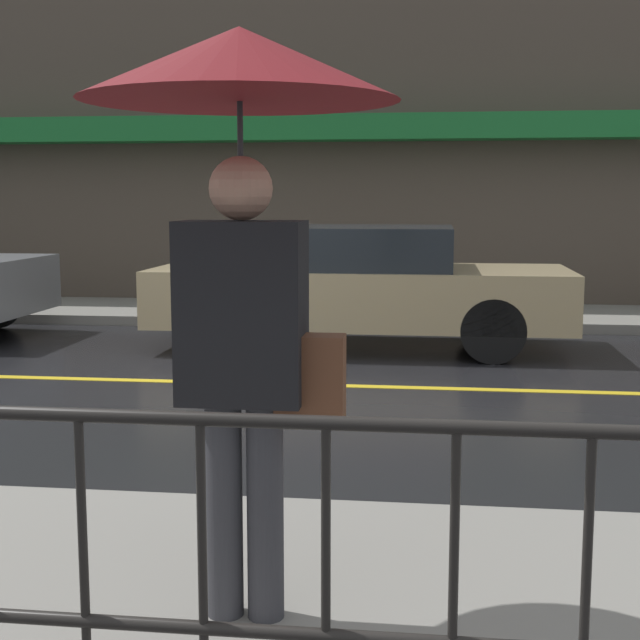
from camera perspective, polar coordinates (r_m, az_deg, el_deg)
ground_plane at (r=8.03m, az=-8.05°, el=-3.96°), size 80.00×80.00×0.00m
sidewalk_far at (r=12.19m, az=-2.72°, el=0.44°), size 28.00×2.06×0.13m
lane_marking at (r=8.03m, az=-8.05°, el=-3.93°), size 25.20×0.12×0.01m
building_storefront at (r=13.35m, az=-1.93°, el=15.49°), size 28.00×0.85×6.91m
pedestrian at (r=3.08m, az=-5.02°, el=10.74°), size 1.08×1.08×2.07m
car_tan at (r=9.68m, az=2.33°, el=2.27°), size 4.45×1.70×1.32m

